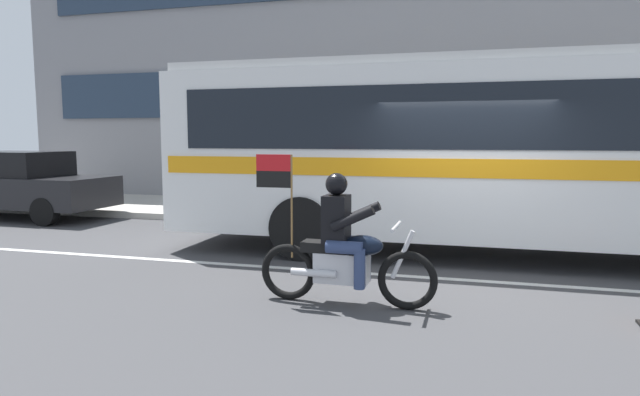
% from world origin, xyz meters
% --- Properties ---
extents(ground_plane, '(60.00, 60.00, 0.00)m').
position_xyz_m(ground_plane, '(0.00, 0.00, 0.00)').
color(ground_plane, '#3D3D3F').
extents(sidewalk_curb, '(28.00, 3.80, 0.15)m').
position_xyz_m(sidewalk_curb, '(0.00, 5.10, 0.07)').
color(sidewalk_curb, '#B7B2A8').
rests_on(sidewalk_curb, ground_plane).
extents(lane_center_stripe, '(26.60, 0.14, 0.01)m').
position_xyz_m(lane_center_stripe, '(0.00, -0.60, 0.00)').
color(lane_center_stripe, silver).
rests_on(lane_center_stripe, ground_plane).
extents(office_building_facade, '(28.00, 0.89, 9.43)m').
position_xyz_m(office_building_facade, '(0.00, 7.39, 4.72)').
color(office_building_facade, gray).
rests_on(office_building_facade, ground_plane).
extents(transit_bus, '(12.92, 2.63, 3.22)m').
position_xyz_m(transit_bus, '(1.51, 1.19, 1.88)').
color(transit_bus, white).
rests_on(transit_bus, ground_plane).
extents(motorcycle_with_rider, '(2.20, 0.64, 1.78)m').
position_xyz_m(motorcycle_with_rider, '(-1.32, -2.11, 0.67)').
color(motorcycle_with_rider, black).
rests_on(motorcycle_with_rider, ground_plane).
extents(parked_sedan_curbside, '(4.44, 1.93, 1.64)m').
position_xyz_m(parked_sedan_curbside, '(-10.50, 2.58, 0.85)').
color(parked_sedan_curbside, black).
rests_on(parked_sedan_curbside, ground_plane).
extents(fire_hydrant, '(0.22, 0.30, 0.75)m').
position_xyz_m(fire_hydrant, '(-2.31, 4.07, 0.52)').
color(fire_hydrant, gold).
rests_on(fire_hydrant, sidewalk_curb).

